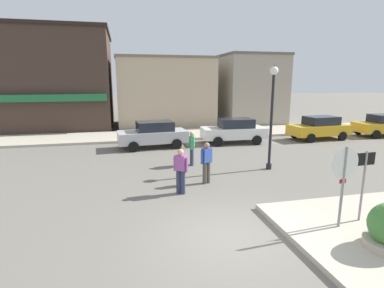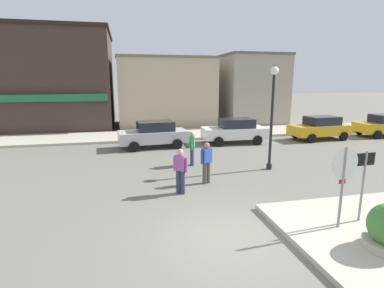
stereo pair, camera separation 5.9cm
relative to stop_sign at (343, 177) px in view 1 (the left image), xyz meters
name	(u,v)px [view 1 (the left image)]	position (x,y,z in m)	size (l,w,h in m)	color
ground_plane	(232,238)	(-2.83, 0.32, -1.52)	(160.00, 160.00, 0.00)	#6B665B
kerb_far	(161,135)	(-2.83, 14.97, -1.44)	(80.00, 4.00, 0.15)	#B7AD99
stop_sign	(343,177)	(0.00, 0.00, 0.00)	(0.82, 0.08, 2.30)	gray
one_way_sign	(364,179)	(0.80, 0.19, -0.19)	(0.60, 0.07, 2.10)	gray
lamp_post	(272,103)	(0.90, 5.66, 1.44)	(0.36, 0.36, 4.54)	black
parked_car_nearest	(153,134)	(-3.72, 11.27, -0.71)	(4.14, 2.15, 1.56)	#B7B7BC
parked_car_second	(234,130)	(1.42, 11.46, -0.71)	(4.07, 2.01, 1.56)	white
parked_car_third	(319,127)	(7.44, 11.31, -0.71)	(4.11, 2.09, 1.56)	gold
parked_car_fourth	(384,125)	(12.71, 11.36, -0.71)	(4.09, 2.05, 1.56)	gold
pedestrian_crossing_near	(207,162)	(-2.35, 4.45, -0.65)	(0.54, 0.34, 1.61)	#4C473D
pedestrian_crossing_far	(192,147)	(-2.34, 7.04, -0.65)	(0.33, 0.55, 1.61)	#2D334C
pedestrian_kerb_side	(181,170)	(-3.52, 3.60, -0.65)	(0.49, 0.41, 1.61)	#2D334C
building_corner_shop	(58,80)	(-10.65, 21.31, 2.43)	(8.88, 9.20, 7.90)	#3D2D26
building_storefront_left_near	(164,92)	(-1.77, 20.56, 1.41)	(8.19, 6.28, 5.85)	tan
building_storefront_left_mid	(246,89)	(6.02, 20.69, 1.59)	(5.37, 7.33, 6.20)	#9E9384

